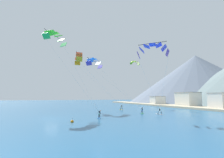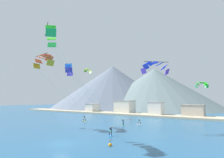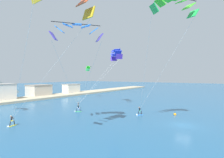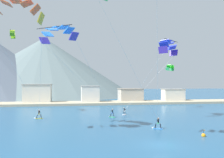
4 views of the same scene
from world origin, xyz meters
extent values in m
plane|color=#23567F|center=(0.00, 0.00, 0.00)|extent=(400.00, 400.00, 0.00)
cube|color=#337FDB|center=(2.93, 9.40, 0.04)|extent=(1.47, 1.11, 0.07)
cylinder|color=black|center=(3.27, 9.20, 0.44)|extent=(0.28, 0.23, 0.76)
cylinder|color=black|center=(2.59, 9.60, 0.44)|extent=(0.28, 0.23, 0.76)
cube|color=#33B266|center=(2.93, 9.40, 0.86)|extent=(0.37, 0.40, 0.12)
cylinder|color=black|center=(2.99, 9.50, 1.20)|extent=(0.43, 0.52, 0.64)
cylinder|color=black|center=(3.05, 9.35, 1.38)|extent=(0.35, 0.51, 0.42)
cylinder|color=black|center=(2.83, 9.48, 1.38)|extent=(0.35, 0.51, 0.42)
cylinder|color=black|center=(2.85, 9.26, 1.35)|extent=(0.47, 0.29, 0.03)
sphere|color=tan|center=(3.08, 9.66, 1.58)|extent=(0.23, 0.23, 0.23)
cone|color=white|center=(2.18, 9.84, 0.10)|extent=(0.44, 0.46, 0.36)
cube|color=#33B266|center=(-2.14, 22.71, 0.04)|extent=(1.27, 1.38, 0.07)
cylinder|color=#14232D|center=(-1.89, 22.41, 0.44)|extent=(0.26, 0.27, 0.75)
cylinder|color=#14232D|center=(-2.40, 23.01, 0.44)|extent=(0.26, 0.27, 0.75)
cube|color=blue|center=(-2.14, 22.71, 0.85)|extent=(0.40, 0.39, 0.12)
cylinder|color=#14232D|center=(-2.10, 22.75, 1.20)|extent=(0.41, 0.40, 0.64)
cylinder|color=#14232D|center=(-2.10, 22.59, 1.38)|extent=(0.47, 0.42, 0.42)
cylinder|color=#14232D|center=(-2.26, 22.78, 1.38)|extent=(0.47, 0.42, 0.42)
cylinder|color=black|center=(-2.31, 22.57, 1.35)|extent=(0.36, 0.41, 0.03)
sphere|color=tan|center=(-2.03, 22.81, 1.61)|extent=(0.23, 0.23, 0.23)
cone|color=white|center=(-2.71, 23.37, 0.10)|extent=(0.47, 0.46, 0.36)
cube|color=white|center=(1.09, 25.97, 0.04)|extent=(1.14, 1.45, 0.07)
cylinder|color=black|center=(1.30, 26.30, 0.41)|extent=(0.22, 0.26, 0.69)
cylinder|color=black|center=(0.88, 25.63, 0.41)|extent=(0.22, 0.26, 0.69)
cube|color=white|center=(1.09, 25.97, 0.79)|extent=(0.36, 0.34, 0.12)
cylinder|color=black|center=(1.05, 25.99, 1.11)|extent=(0.37, 0.33, 0.58)
cylinder|color=black|center=(1.20, 26.03, 1.27)|extent=(0.46, 0.33, 0.38)
cylinder|color=black|center=(1.08, 25.84, 1.27)|extent=(0.46, 0.33, 0.38)
cylinder|color=black|center=(1.29, 25.84, 1.24)|extent=(0.30, 0.46, 0.03)
sphere|color=beige|center=(0.99, 26.03, 1.49)|extent=(0.21, 0.21, 0.21)
cone|color=white|center=(0.63, 25.23, 0.10)|extent=(0.46, 0.45, 0.36)
cube|color=yellow|center=(-16.76, 23.15, 0.04)|extent=(1.50, 0.79, 0.07)
cylinder|color=black|center=(-16.38, 23.24, 0.45)|extent=(0.28, 0.19, 0.77)
cylinder|color=black|center=(-17.15, 23.05, 0.45)|extent=(0.28, 0.19, 0.77)
cube|color=yellow|center=(-16.76, 23.15, 0.87)|extent=(0.32, 0.38, 0.12)
cylinder|color=black|center=(-16.79, 23.25, 1.22)|extent=(0.34, 0.50, 0.66)
cylinder|color=black|center=(-16.64, 23.19, 1.41)|extent=(0.22, 0.56, 0.43)
cylinder|color=black|center=(-16.89, 23.13, 1.41)|extent=(0.22, 0.56, 0.43)
cylinder|color=black|center=(-16.72, 22.98, 1.38)|extent=(0.51, 0.16, 0.03)
sphere|color=beige|center=(-16.83, 23.42, 1.62)|extent=(0.24, 0.24, 0.24)
cone|color=white|center=(-17.60, 22.93, 0.10)|extent=(0.38, 0.42, 0.36)
cube|color=green|center=(-1.47, -1.69, 17.97)|extent=(1.59, 1.92, 1.32)
cube|color=#49D42A|center=(-2.26, -1.22, 18.93)|extent=(1.86, 2.09, 1.09)
cube|color=#49D42A|center=(-3.22, -0.55, 19.56)|extent=(2.04, 2.16, 0.74)
cube|color=#49D42A|center=(-4.27, 0.25, 19.77)|extent=(2.12, 2.17, 0.31)
cube|color=#49D42A|center=(-5.29, 1.08, 19.56)|extent=(2.12, 2.11, 0.74)
cube|color=#49D42A|center=(-6.17, 1.86, 18.93)|extent=(2.03, 1.96, 1.09)
cube|color=green|center=(-6.81, 2.51, 17.97)|extent=(1.82, 1.75, 1.32)
cylinder|color=black|center=(-4.73, -0.34, 19.69)|extent=(6.07, 3.80, 0.10)
cylinder|color=silver|center=(0.84, 3.71, 9.37)|extent=(4.06, 11.14, 16.05)
cylinder|color=silver|center=(-2.09, 6.02, 9.37)|extent=(9.91, 6.54, 16.05)
cube|color=#4334AD|center=(-10.03, 9.99, 14.17)|extent=(1.64, 1.91, 1.35)
cube|color=#2E83EE|center=(-10.78, 10.53, 15.13)|extent=(1.90, 2.08, 1.13)
cube|color=#2E83EE|center=(-11.67, 11.29, 15.75)|extent=(2.07, 2.16, 0.79)
cube|color=#2E83EE|center=(-12.62, 12.19, 15.96)|extent=(2.15, 2.15, 0.36)
cube|color=#2E83EE|center=(-13.52, 13.13, 15.75)|extent=(2.16, 2.07, 0.79)
cube|color=#2E83EE|center=(-14.28, 14.02, 15.13)|extent=(2.08, 1.90, 1.13)
cube|color=#4334AD|center=(-14.82, 14.76, 14.17)|extent=(1.91, 1.65, 1.35)
cylinder|color=black|center=(-13.14, 11.66, 15.85)|extent=(5.72, 4.26, 0.10)
cylinder|color=silver|center=(-6.03, 16.20, 7.47)|extent=(7.47, 12.77, 12.27)
cylinder|color=silver|center=(-8.65, 18.81, 7.47)|extent=(12.71, 7.55, 12.27)
cube|color=#482CA9|center=(10.60, 21.38, 13.31)|extent=(1.57, 1.69, 1.35)
cube|color=blue|center=(10.08, 20.96, 14.39)|extent=(1.88, 1.99, 1.17)
cube|color=blue|center=(9.33, 20.23, 15.12)|extent=(2.10, 2.14, 0.79)
cube|color=blue|center=(8.48, 19.32, 15.38)|extent=(2.19, 2.15, 0.29)
cube|color=blue|center=(7.66, 18.38, 15.12)|extent=(2.17, 2.06, 0.79)
cube|color=blue|center=(7.02, 17.56, 14.39)|extent=(2.03, 1.81, 1.17)
cube|color=#482CA9|center=(6.65, 16.99, 13.31)|extent=(1.77, 1.47, 1.35)
cylinder|color=black|center=(9.06, 18.80, 15.46)|extent=(4.43, 4.05, 0.10)
cylinder|color=silver|center=(6.02, 23.65, 6.97)|extent=(9.49, 4.42, 11.47)
cylinder|color=silver|center=(3.94, 21.34, 6.97)|extent=(5.34, 9.04, 11.47)
cube|color=gold|center=(-14.60, 7.99, 16.15)|extent=(0.85, 1.94, 1.51)
cube|color=#EB5A29|center=(-15.36, 8.11, 17.41)|extent=(1.34, 1.98, 1.26)
cube|color=#EB5A29|center=(-16.55, 8.25, 18.27)|extent=(1.64, 2.01, 0.80)
cube|color=#EB5A29|center=(-17.99, 8.38, 18.57)|extent=(1.69, 2.02, 0.20)
cube|color=#EB5A29|center=(-19.43, 8.48, 18.27)|extent=(1.57, 2.01, 0.80)
cube|color=#EB5A29|center=(-20.63, 8.55, 17.41)|extent=(1.23, 1.98, 1.26)
cube|color=gold|center=(-21.39, 8.56, 16.15)|extent=(0.70, 1.94, 1.51)
cylinder|color=black|center=(-18.06, 7.53, 18.60)|extent=(6.76, 0.95, 0.10)
cylinder|color=silver|center=(-15.58, 15.47, 8.40)|extent=(2.31, 15.07, 14.07)
cylinder|color=silver|center=(-19.14, 15.77, 8.40)|extent=(4.87, 14.48, 14.07)
cube|color=green|center=(17.01, 37.68, 10.63)|extent=(1.19, 0.81, 0.87)
cube|color=#20D71B|center=(16.86, 37.27, 11.24)|extent=(1.31, 1.03, 0.84)
cube|color=#20D71B|center=(16.53, 36.73, 11.66)|extent=(1.34, 1.21, 0.67)
cube|color=#20D71B|center=(16.07, 36.16, 11.80)|extent=(1.33, 1.30, 0.39)
cube|color=#20D71B|center=(15.55, 35.63, 11.66)|extent=(1.24, 1.33, 0.67)
cube|color=#20D71B|center=(15.05, 35.24, 11.24)|extent=(1.09, 1.29, 0.84)
cube|color=green|center=(14.66, 35.04, 10.63)|extent=(0.89, 1.16, 0.87)
cylinder|color=black|center=(16.42, 35.84, 11.68)|extent=(1.68, 3.21, 0.10)
cube|color=#5C9B17|center=(-23.50, 30.41, 17.87)|extent=(1.09, 0.76, 0.77)
cube|color=#C9E92B|center=(-23.63, 30.93, 18.44)|extent=(1.12, 0.91, 0.64)
cube|color=#C9E92B|center=(-23.77, 31.60, 18.81)|extent=(1.14, 0.99, 0.43)
cube|color=#C9E92B|center=(-23.90, 32.36, 18.93)|extent=(1.14, 0.97, 0.18)
cube|color=#C9E92B|center=(-24.03, 33.12, 18.81)|extent=(1.13, 0.95, 0.43)
cube|color=#C9E92B|center=(-24.13, 33.80, 18.44)|extent=(1.12, 0.84, 0.64)
cube|color=#5C9B17|center=(-24.19, 34.32, 17.87)|extent=(1.09, 0.67, 0.77)
cylinder|color=black|center=(-24.35, 32.28, 18.91)|extent=(1.04, 4.05, 0.10)
sphere|color=orange|center=(7.10, 3.21, 0.15)|extent=(0.56, 0.56, 0.56)
cylinder|color=black|center=(7.10, 3.21, 0.65)|extent=(0.04, 0.04, 0.44)
cube|color=orange|center=(7.19, 3.21, 0.83)|extent=(0.18, 0.01, 0.12)
cube|color=tan|center=(0.00, 52.52, 0.35)|extent=(180.00, 10.00, 0.70)
cube|color=silver|center=(-39.85, 54.25, 2.24)|extent=(5.15, 6.52, 4.47)
cube|color=#9D9992|center=(-39.85, 54.25, 4.62)|extent=(5.35, 6.79, 0.30)
cube|color=silver|center=(-21.47, 56.99, 3.08)|extent=(8.68, 6.96, 6.17)
cube|color=#99958B|center=(-21.47, 56.99, 6.32)|extent=(9.03, 7.24, 0.30)
cube|color=#B7AD9E|center=(9.86, 57.43, 2.28)|extent=(7.84, 6.77, 4.56)
cube|color=gray|center=(9.86, 57.43, 4.71)|extent=(8.16, 7.04, 0.30)
cube|color=silver|center=(-4.43, 54.45, 2.80)|extent=(5.76, 4.84, 5.60)
cube|color=#9D9992|center=(-4.43, 54.45, 5.75)|extent=(5.99, 5.04, 0.30)
cone|color=slate|center=(-58.93, 101.98, 17.57)|extent=(99.97, 99.97, 35.14)
cone|color=slate|center=(-25.01, 109.02, 15.25)|extent=(95.11, 95.11, 30.50)
camera|label=1|loc=(38.93, -1.20, 4.53)|focal=28.00mm
camera|label=2|loc=(22.56, -19.04, 6.90)|focal=28.00mm
camera|label=3|loc=(-30.95, -6.93, 8.26)|focal=28.00mm
camera|label=4|loc=(-10.29, -27.83, 7.44)|focal=40.00mm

